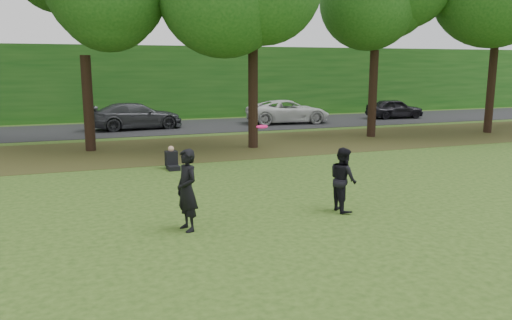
# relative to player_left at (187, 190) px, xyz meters

# --- Properties ---
(ground) EXTENTS (120.00, 120.00, 0.00)m
(ground) POSITION_rel_player_left_xyz_m (1.27, -1.87, -0.94)
(ground) COLOR #294615
(ground) RESTS_ON ground
(leaf_litter) EXTENTS (60.00, 7.00, 0.01)m
(leaf_litter) POSITION_rel_player_left_xyz_m (1.27, 11.13, -0.93)
(leaf_litter) COLOR #412E17
(leaf_litter) RESTS_ON ground
(street) EXTENTS (70.00, 7.00, 0.02)m
(street) POSITION_rel_player_left_xyz_m (1.27, 19.13, -0.93)
(street) COLOR black
(street) RESTS_ON ground
(far_hedge) EXTENTS (70.00, 3.00, 5.00)m
(far_hedge) POSITION_rel_player_left_xyz_m (1.27, 25.13, 1.56)
(far_hedge) COLOR #195016
(far_hedge) RESTS_ON ground
(player_left) EXTENTS (0.61, 0.78, 1.87)m
(player_left) POSITION_rel_player_left_xyz_m (0.00, 0.00, 0.00)
(player_left) COLOR black
(player_left) RESTS_ON ground
(player_right) EXTENTS (0.65, 0.82, 1.65)m
(player_right) POSITION_rel_player_left_xyz_m (4.08, 0.17, -0.11)
(player_right) COLOR black
(player_right) RESTS_ON ground
(parked_cars) EXTENTS (42.18, 3.51, 1.55)m
(parked_cars) POSITION_rel_player_left_xyz_m (1.17, 18.58, -0.18)
(parked_cars) COLOR black
(parked_cars) RESTS_ON street
(frisbee) EXTENTS (0.30, 0.30, 0.06)m
(frisbee) POSITION_rel_player_left_xyz_m (1.88, 0.22, 1.33)
(frisbee) COLOR #FE1572
(frisbee) RESTS_ON ground
(seated_person) EXTENTS (0.45, 0.75, 0.83)m
(seated_person) POSITION_rel_player_left_xyz_m (0.91, 6.93, -0.63)
(seated_person) COLOR black
(seated_person) RESTS_ON ground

